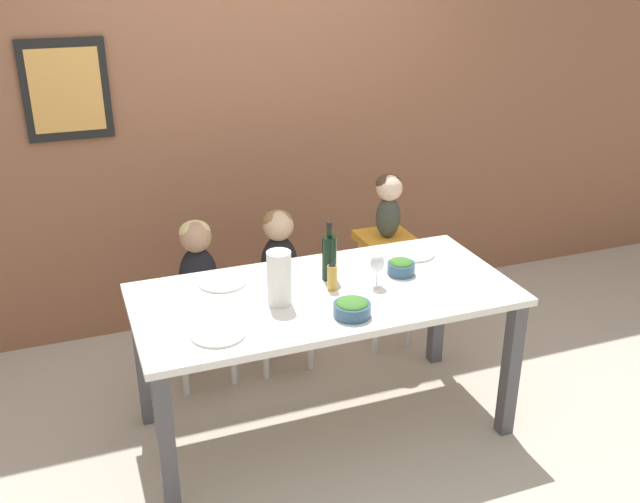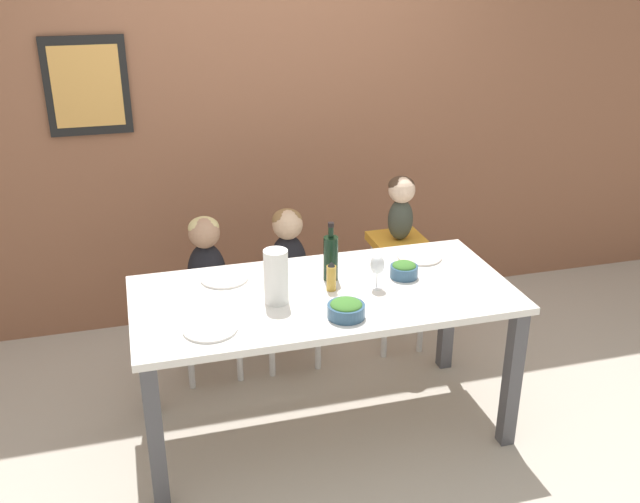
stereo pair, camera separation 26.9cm
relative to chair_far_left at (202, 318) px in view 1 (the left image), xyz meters
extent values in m
plane|color=#BCB2A3|center=(0.48, -0.67, -0.38)|extent=(14.00, 14.00, 0.00)
cube|color=#8E5B42|center=(0.48, 0.72, 0.97)|extent=(10.00, 0.06, 2.70)
cube|color=black|center=(-0.53, 0.68, 1.18)|extent=(0.46, 0.02, 0.55)
cube|color=gold|center=(-0.53, 0.67, 1.18)|extent=(0.38, 0.00, 0.45)
cube|color=white|center=(0.48, -0.67, 0.38)|extent=(1.80, 0.85, 0.03)
cube|color=#4C4C51|center=(-0.36, -1.03, -0.01)|extent=(0.07, 0.07, 0.74)
cube|color=#4C4C51|center=(1.32, -1.03, -0.01)|extent=(0.07, 0.07, 0.74)
cube|color=#4C4C51|center=(-0.36, -0.31, -0.01)|extent=(0.07, 0.07, 0.74)
cube|color=#4C4C51|center=(1.32, -0.31, -0.01)|extent=(0.07, 0.07, 0.74)
cylinder|color=silver|center=(-0.14, -0.14, -0.18)|extent=(0.04, 0.04, 0.40)
cylinder|color=silver|center=(0.14, -0.14, -0.18)|extent=(0.04, 0.04, 0.40)
cylinder|color=silver|center=(-0.14, 0.14, -0.18)|extent=(0.04, 0.04, 0.40)
cylinder|color=silver|center=(0.14, 0.14, -0.18)|extent=(0.04, 0.04, 0.40)
cube|color=silver|center=(0.00, 0.00, 0.05)|extent=(0.36, 0.41, 0.05)
cylinder|color=silver|center=(0.32, -0.14, -0.18)|extent=(0.04, 0.04, 0.40)
cylinder|color=silver|center=(0.60, -0.14, -0.18)|extent=(0.04, 0.04, 0.40)
cylinder|color=silver|center=(0.32, 0.14, -0.18)|extent=(0.04, 0.04, 0.40)
cylinder|color=silver|center=(0.60, 0.14, -0.18)|extent=(0.04, 0.04, 0.40)
cube|color=silver|center=(0.46, 0.00, 0.05)|extent=(0.36, 0.41, 0.05)
cylinder|color=silver|center=(1.01, -0.12, -0.05)|extent=(0.04, 0.04, 0.66)
cylinder|color=silver|center=(1.24, -0.12, -0.05)|extent=(0.04, 0.04, 0.66)
cylinder|color=silver|center=(1.01, 0.12, -0.05)|extent=(0.04, 0.04, 0.66)
cylinder|color=silver|center=(1.24, 0.12, -0.05)|extent=(0.04, 0.04, 0.66)
cube|color=gold|center=(1.13, 0.00, 0.30)|extent=(0.31, 0.35, 0.05)
ellipsoid|color=black|center=(0.00, 0.00, 0.25)|extent=(0.21, 0.19, 0.35)
sphere|color=tan|center=(0.00, 0.00, 0.49)|extent=(0.17, 0.17, 0.17)
ellipsoid|color=#DBC684|center=(0.00, 0.01, 0.52)|extent=(0.17, 0.16, 0.12)
ellipsoid|color=black|center=(0.46, 0.00, 0.25)|extent=(0.21, 0.19, 0.35)
sphere|color=#D6AD89|center=(0.46, 0.00, 0.49)|extent=(0.17, 0.17, 0.17)
ellipsoid|color=olive|center=(0.46, 0.01, 0.52)|extent=(0.17, 0.16, 0.12)
ellipsoid|color=#3D4238|center=(1.13, 0.00, 0.45)|extent=(0.15, 0.13, 0.25)
sphere|color=beige|center=(1.13, 0.00, 0.63)|extent=(0.15, 0.15, 0.15)
ellipsoid|color=#473323|center=(1.13, 0.01, 0.65)|extent=(0.15, 0.15, 0.11)
cylinder|color=black|center=(0.55, -0.55, 0.51)|extent=(0.07, 0.07, 0.22)
cylinder|color=black|center=(0.55, -0.55, 0.66)|extent=(0.03, 0.03, 0.07)
cylinder|color=black|center=(0.55, -0.55, 0.68)|extent=(0.03, 0.03, 0.02)
cylinder|color=white|center=(0.24, -0.71, 0.53)|extent=(0.11, 0.11, 0.26)
cylinder|color=white|center=(0.73, -0.70, 0.40)|extent=(0.06, 0.06, 0.00)
cylinder|color=white|center=(0.73, -0.70, 0.44)|extent=(0.01, 0.01, 0.07)
ellipsoid|color=white|center=(0.73, -0.70, 0.52)|extent=(0.07, 0.07, 0.10)
cylinder|color=#335675|center=(0.50, -0.94, 0.43)|extent=(0.17, 0.17, 0.06)
ellipsoid|color=#3D752D|center=(0.50, -0.94, 0.46)|extent=(0.14, 0.14, 0.04)
cylinder|color=#335675|center=(0.90, -0.62, 0.43)|extent=(0.14, 0.14, 0.06)
ellipsoid|color=#3D752D|center=(0.90, -0.62, 0.46)|extent=(0.12, 0.12, 0.04)
cylinder|color=silver|center=(-0.09, -0.90, 0.40)|extent=(0.23, 0.23, 0.01)
cylinder|color=silver|center=(0.04, -0.41, 0.40)|extent=(0.23, 0.23, 0.01)
cylinder|color=silver|center=(1.07, -0.43, 0.40)|extent=(0.23, 0.23, 0.01)
cylinder|color=#BC8E33|center=(0.52, -0.66, 0.46)|extent=(0.05, 0.05, 0.12)
cone|color=black|center=(0.52, -0.66, 0.53)|extent=(0.04, 0.04, 0.02)
camera|label=1|loc=(-0.61, -3.50, 1.91)|focal=40.00mm
camera|label=2|loc=(-0.35, -3.58, 1.91)|focal=40.00mm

